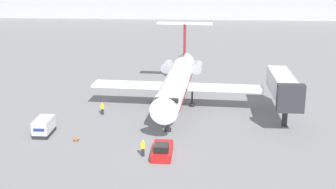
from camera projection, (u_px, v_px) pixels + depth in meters
ground_plane at (161, 157)px, 49.91m from camera, size 600.00×600.00×0.00m
airplane_main at (177, 81)px, 65.07m from camera, size 23.97×25.68×10.43m
pushback_tug at (162, 150)px, 50.05m from camera, size 2.10×4.58×1.63m
luggage_cart at (44, 127)px, 55.91m from camera, size 1.86×3.57×1.98m
worker_near_tug at (143, 148)px, 49.76m from camera, size 0.40×0.26×1.87m
worker_by_wing at (102, 108)px, 62.92m from camera, size 0.40×0.24×1.70m
traffic_cone_left at (76, 138)px, 54.19m from camera, size 0.53×0.53×0.75m
jet_bridge at (283, 87)px, 59.94m from camera, size 3.20×12.19×6.19m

